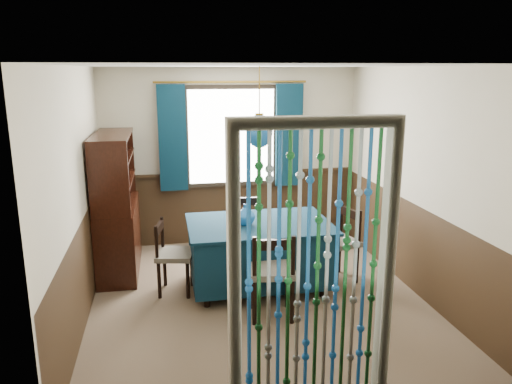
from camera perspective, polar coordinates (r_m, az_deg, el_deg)
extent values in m
plane|color=brown|center=(5.63, 0.21, -12.10)|extent=(4.00, 4.00, 0.00)
plane|color=silver|center=(5.07, 0.24, 14.24)|extent=(4.00, 4.00, 0.00)
plane|color=beige|center=(7.14, -2.85, 4.03)|extent=(3.60, 0.00, 3.60)
plane|color=beige|center=(3.35, 6.84, -7.47)|extent=(3.60, 0.00, 3.60)
plane|color=beige|center=(5.19, -19.69, -0.53)|extent=(0.00, 4.00, 4.00)
plane|color=beige|center=(5.82, 17.90, 1.12)|extent=(0.00, 4.00, 4.00)
plane|color=#332213|center=(7.29, -2.77, -1.81)|extent=(3.60, 0.00, 3.60)
plane|color=#332213|center=(3.70, 6.42, -18.26)|extent=(3.60, 0.00, 3.60)
plane|color=#332213|center=(5.41, -18.89, -8.24)|extent=(0.00, 4.00, 4.00)
plane|color=#332213|center=(6.02, 17.24, -5.87)|extent=(0.00, 4.00, 4.00)
cube|color=black|center=(7.05, -2.83, 6.36)|extent=(1.32, 0.12, 1.42)
cube|color=#0A2435|center=(5.77, 0.36, -6.79)|extent=(1.55, 1.06, 0.63)
cube|color=#0A2435|center=(5.66, 0.36, -3.69)|extent=(1.61, 1.12, 0.03)
cylinder|color=black|center=(5.47, -5.63, -12.21)|extent=(0.07, 0.07, 0.14)
cylinder|color=black|center=(5.71, 7.63, -11.10)|extent=(0.07, 0.07, 0.14)
cylinder|color=black|center=(6.19, -6.32, -9.02)|extent=(0.07, 0.07, 0.14)
cylinder|color=black|center=(6.40, 5.39, -8.20)|extent=(0.07, 0.07, 0.14)
cylinder|color=black|center=(5.02, -0.18, -12.56)|extent=(0.05, 0.05, 0.47)
cylinder|color=black|center=(5.06, 4.16, -12.39)|extent=(0.05, 0.05, 0.47)
cylinder|color=black|center=(5.34, -0.46, -10.88)|extent=(0.05, 0.05, 0.47)
cylinder|color=black|center=(5.37, 3.60, -10.73)|extent=(0.05, 0.05, 0.47)
cube|color=#5B5549|center=(5.08, 1.80, -8.94)|extent=(0.50, 0.48, 0.06)
cube|color=black|center=(4.79, 2.07, -6.04)|extent=(0.40, 0.08, 0.10)
cylinder|color=black|center=(4.82, -0.18, -7.72)|extent=(0.04, 0.04, 0.45)
cylinder|color=black|center=(4.86, 4.27, -7.57)|extent=(0.04, 0.04, 0.45)
cylinder|color=black|center=(6.60, 0.42, -5.99)|extent=(0.04, 0.04, 0.45)
cylinder|color=black|center=(6.56, -2.73, -6.12)|extent=(0.04, 0.04, 0.45)
cylinder|color=black|center=(6.28, 0.84, -7.04)|extent=(0.04, 0.04, 0.45)
cylinder|color=black|center=(6.24, -2.48, -7.18)|extent=(0.04, 0.04, 0.45)
cube|color=#5B5549|center=(6.33, -1.00, -4.40)|extent=(0.47, 0.45, 0.06)
cube|color=black|center=(6.41, -1.19, -1.08)|extent=(0.38, 0.06, 0.10)
cylinder|color=black|center=(6.47, 0.42, -2.23)|extent=(0.04, 0.04, 0.44)
cylinder|color=black|center=(6.43, -2.79, -2.34)|extent=(0.04, 0.04, 0.44)
cylinder|color=black|center=(5.97, -10.38, -8.59)|extent=(0.04, 0.04, 0.42)
cylinder|color=black|center=(5.66, -11.00, -9.87)|extent=(0.04, 0.04, 0.42)
cylinder|color=black|center=(5.92, -7.35, -8.67)|extent=(0.04, 0.04, 0.42)
cylinder|color=black|center=(5.61, -7.80, -9.97)|extent=(0.04, 0.04, 0.42)
cube|color=#5B5549|center=(5.70, -9.23, -7.04)|extent=(0.47, 0.48, 0.06)
cube|color=black|center=(5.63, -11.03, -4.05)|extent=(0.11, 0.35, 0.09)
cylinder|color=black|center=(5.82, -10.66, -4.78)|extent=(0.04, 0.04, 0.41)
cylinder|color=black|center=(5.51, -11.30, -5.88)|extent=(0.04, 0.04, 0.41)
cylinder|color=black|center=(6.06, 11.46, -8.16)|extent=(0.04, 0.04, 0.45)
cylinder|color=black|center=(6.33, 9.51, -7.10)|extent=(0.04, 0.04, 0.45)
cylinder|color=black|center=(5.87, 8.75, -8.76)|extent=(0.04, 0.04, 0.45)
cylinder|color=black|center=(6.15, 6.87, -7.63)|extent=(0.04, 0.04, 0.45)
cube|color=#5B5549|center=(6.01, 9.24, -5.63)|extent=(0.52, 0.53, 0.06)
cube|color=black|center=(6.01, 10.78, -2.39)|extent=(0.13, 0.38, 0.10)
cylinder|color=black|center=(5.91, 11.74, -4.13)|extent=(0.04, 0.04, 0.44)
cylinder|color=black|center=(6.19, 9.75, -3.22)|extent=(0.04, 0.04, 0.44)
cube|color=black|center=(6.47, -15.37, -4.99)|extent=(0.47, 1.32, 0.86)
cube|color=black|center=(5.64, -16.38, 1.28)|extent=(0.41, 0.05, 0.86)
cube|color=black|center=(6.87, -15.45, 3.51)|extent=(0.41, 0.05, 0.86)
cube|color=black|center=(6.19, -16.12, 6.23)|extent=(0.42, 1.32, 0.04)
cube|color=black|center=(6.28, -17.76, 2.41)|extent=(0.04, 1.30, 0.86)
cube|color=black|center=(6.28, -15.52, 1.39)|extent=(0.37, 1.24, 0.02)
cube|color=black|center=(6.23, -15.69, 3.94)|extent=(0.37, 1.24, 0.02)
cylinder|color=olive|center=(5.41, 0.38, 10.57)|extent=(0.01, 0.01, 0.69)
ellipsoid|color=#16559A|center=(5.44, 0.38, 6.95)|extent=(0.29, 0.29, 0.36)
cylinder|color=olive|center=(5.42, 0.38, 8.84)|extent=(0.09, 0.09, 0.03)
imported|color=#16559A|center=(5.57, -1.24, -2.67)|extent=(0.22, 0.22, 0.21)
imported|color=beige|center=(6.05, -15.51, 1.28)|extent=(0.25, 0.25, 0.05)
imported|color=beige|center=(6.61, -15.04, 0.17)|extent=(0.19, 0.19, 0.19)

